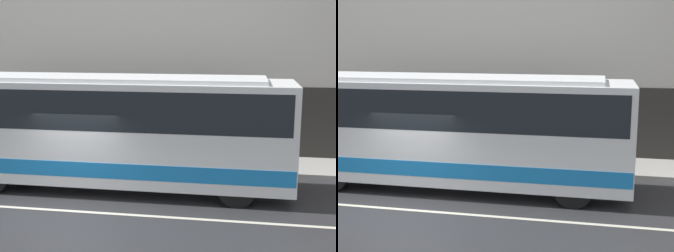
# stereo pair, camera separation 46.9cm
# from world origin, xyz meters

# --- Properties ---
(ground_plane) EXTENTS (60.00, 60.00, 0.00)m
(ground_plane) POSITION_xyz_m (0.00, 0.00, 0.00)
(ground_plane) COLOR #2D2D30
(sidewalk) EXTENTS (60.00, 2.37, 0.16)m
(sidewalk) POSITION_xyz_m (0.00, 5.18, 0.08)
(sidewalk) COLOR #A09E99
(sidewalk) RESTS_ON ground_plane
(lane_stripe) EXTENTS (54.00, 0.14, 0.01)m
(lane_stripe) POSITION_xyz_m (0.00, 0.00, 0.00)
(lane_stripe) COLOR beige
(lane_stripe) RESTS_ON ground_plane
(transit_bus) EXTENTS (11.28, 2.61, 3.47)m
(transit_bus) POSITION_xyz_m (0.51, 2.21, 1.95)
(transit_bus) COLOR white
(transit_bus) RESTS_ON ground_plane
(pedestrian_waiting) EXTENTS (0.36, 0.36, 1.77)m
(pedestrian_waiting) POSITION_xyz_m (1.54, 4.63, 1.00)
(pedestrian_waiting) COLOR #333338
(pedestrian_waiting) RESTS_ON sidewalk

